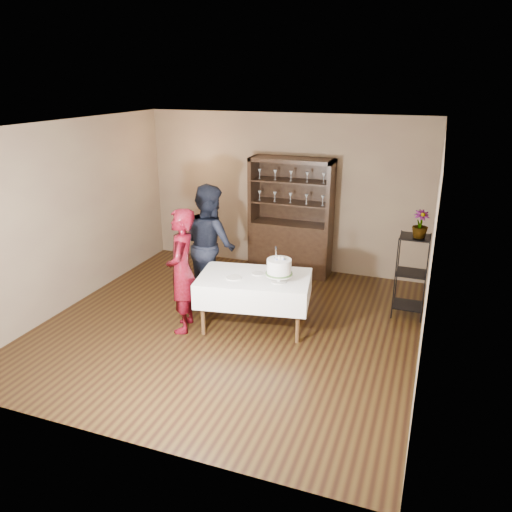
% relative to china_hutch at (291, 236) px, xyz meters
% --- Properties ---
extents(floor, '(5.00, 5.00, 0.00)m').
position_rel_china_hutch_xyz_m(floor, '(-0.20, -2.25, -0.66)').
color(floor, black).
rests_on(floor, ground).
extents(ceiling, '(5.00, 5.00, 0.00)m').
position_rel_china_hutch_xyz_m(ceiling, '(-0.20, -2.25, 2.04)').
color(ceiling, silver).
rests_on(ceiling, back_wall).
extents(back_wall, '(5.00, 0.02, 2.70)m').
position_rel_china_hutch_xyz_m(back_wall, '(-0.20, 0.25, 0.69)').
color(back_wall, brown).
rests_on(back_wall, floor).
extents(wall_left, '(0.02, 5.00, 2.70)m').
position_rel_china_hutch_xyz_m(wall_left, '(-2.70, -2.25, 0.69)').
color(wall_left, brown).
rests_on(wall_left, floor).
extents(wall_right, '(0.02, 5.00, 2.70)m').
position_rel_china_hutch_xyz_m(wall_right, '(2.30, -2.25, 0.69)').
color(wall_right, brown).
rests_on(wall_right, floor).
extents(china_hutch, '(1.40, 0.48, 2.00)m').
position_rel_china_hutch_xyz_m(china_hutch, '(0.00, 0.00, 0.00)').
color(china_hutch, black).
rests_on(china_hutch, floor).
extents(plant_etagere, '(0.42, 0.42, 1.20)m').
position_rel_china_hutch_xyz_m(plant_etagere, '(2.08, -1.05, -0.01)').
color(plant_etagere, black).
rests_on(plant_etagere, floor).
extents(cake_table, '(1.62, 1.15, 0.74)m').
position_rel_china_hutch_xyz_m(cake_table, '(0.12, -2.15, -0.10)').
color(cake_table, white).
rests_on(cake_table, floor).
extents(woman, '(0.57, 0.71, 1.69)m').
position_rel_china_hutch_xyz_m(woman, '(-0.75, -2.53, 0.18)').
color(woman, '#3D0508').
rests_on(woman, floor).
extents(man, '(1.12, 1.08, 1.81)m').
position_rel_china_hutch_xyz_m(man, '(-0.79, -1.56, 0.24)').
color(man, black).
rests_on(man, floor).
extents(cake, '(0.41, 0.41, 0.49)m').
position_rel_china_hutch_xyz_m(cake, '(0.49, -2.21, 0.27)').
color(cake, silver).
rests_on(cake, cake_table).
extents(plate_near, '(0.26, 0.26, 0.01)m').
position_rel_china_hutch_xyz_m(plate_near, '(-0.11, -2.30, 0.08)').
color(plate_near, silver).
rests_on(plate_near, cake_table).
extents(plate_far, '(0.21, 0.21, 0.01)m').
position_rel_china_hutch_xyz_m(plate_far, '(0.14, -2.05, 0.08)').
color(plate_far, silver).
rests_on(plate_far, cake_table).
extents(potted_plant, '(0.27, 0.27, 0.38)m').
position_rel_china_hutch_xyz_m(potted_plant, '(2.13, -1.09, 0.71)').
color(potted_plant, '#436932').
rests_on(potted_plant, plant_etagere).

